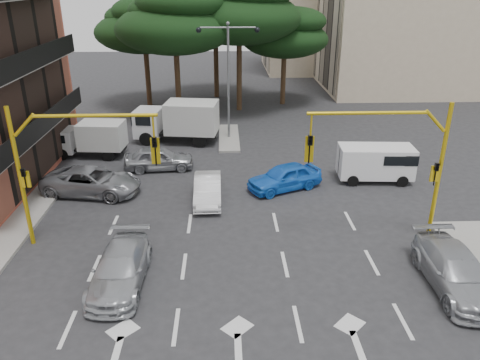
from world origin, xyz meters
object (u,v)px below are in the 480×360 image
object	(u,v)px
signal_mast_left	(62,158)
box_truck_a	(90,139)
street_lamp_center	(228,61)
car_silver_wagon	(120,268)
car_silver_cross_b	(159,158)
car_silver_cross_a	(92,181)
car_blue_compact	(285,177)
car_silver_parked	(456,271)
van_white	(375,163)
car_white_hatch	(208,189)
box_truck_b	(177,122)
signal_mast_right	(400,154)

from	to	relation	value
signal_mast_left	box_truck_a	distance (m)	11.35
signal_mast_left	street_lamp_center	distance (m)	15.65
car_silver_wagon	car_silver_cross_b	distance (m)	11.39
signal_mast_left	car_silver_cross_a	distance (m)	5.95
signal_mast_left	car_blue_compact	bearing A→B (deg)	28.51
car_silver_parked	box_truck_a	size ratio (longest dim) A/B	1.06
street_lamp_center	car_blue_compact	world-z (taller)	street_lamp_center
street_lamp_center	van_white	distance (m)	12.00
car_blue_compact	car_silver_cross_a	xyz separation A→B (m)	(-10.16, -0.24, 0.01)
street_lamp_center	car_silver_cross_a	world-z (taller)	street_lamp_center
car_white_hatch	box_truck_b	world-z (taller)	box_truck_b
car_silver_cross_a	box_truck_b	xyz separation A→B (m)	(3.75, 8.50, 0.71)
van_white	box_truck_a	bearing A→B (deg)	-101.64
signal_mast_left	car_silver_wagon	xyz separation A→B (m)	(2.57, -3.04, -3.23)
van_white	signal_mast_left	bearing A→B (deg)	-63.69
signal_mast_right	car_silver_parked	distance (m)	5.02
car_blue_compact	car_silver_cross_b	bearing A→B (deg)	-138.51
car_blue_compact	street_lamp_center	bearing A→B (deg)	173.23
car_silver_wagon	box_truck_b	world-z (taller)	box_truck_b
car_silver_wagon	car_silver_cross_b	world-z (taller)	car_silver_cross_b
car_white_hatch	car_blue_compact	world-z (taller)	car_blue_compact
street_lamp_center	car_white_hatch	distance (m)	11.23
car_silver_cross_a	box_truck_a	size ratio (longest dim) A/B	1.12
street_lamp_center	car_white_hatch	size ratio (longest dim) A/B	2.02
street_lamp_center	car_silver_wagon	distance (m)	18.21
car_silver_parked	box_truck_a	world-z (taller)	box_truck_a
car_silver_wagon	box_truck_b	distance (m)	16.58
car_silver_cross_b	car_silver_parked	bearing A→B (deg)	-139.47
signal_mast_right	box_truck_b	bearing A→B (deg)	127.47
van_white	car_silver_cross_b	bearing A→B (deg)	-96.20
car_blue_compact	car_white_hatch	bearing A→B (deg)	-96.93
signal_mast_right	street_lamp_center	distance (m)	15.65
signal_mast_left	car_silver_parked	world-z (taller)	signal_mast_left
street_lamp_center	car_silver_cross_a	distance (m)	12.51
box_truck_a	box_truck_b	xyz separation A→B (m)	(5.29, 2.70, 0.29)
signal_mast_right	car_blue_compact	size ratio (longest dim) A/B	1.47
car_silver_cross_a	car_silver_cross_b	xyz separation A→B (m)	(3.09, 3.34, -0.01)
signal_mast_left	car_white_hatch	size ratio (longest dim) A/B	1.56
car_white_hatch	box_truck_a	size ratio (longest dim) A/B	0.85
car_white_hatch	car_blue_compact	bearing A→B (deg)	17.08
signal_mast_right	car_silver_cross_b	xyz separation A→B (m)	(-11.02, 8.35, -3.19)
car_white_hatch	car_blue_compact	distance (m)	4.28
car_silver_cross_b	car_white_hatch	bearing A→B (deg)	-150.69
car_blue_compact	car_silver_cross_a	bearing A→B (deg)	-113.50
car_white_hatch	car_silver_cross_b	world-z (taller)	car_silver_cross_b
car_white_hatch	box_truck_a	world-z (taller)	box_truck_a
car_white_hatch	car_silver_parked	size ratio (longest dim) A/B	0.80
signal_mast_right	car_blue_compact	bearing A→B (deg)	126.92
car_silver_cross_b	van_white	xyz separation A→B (m)	(12.26, -2.07, 0.32)
street_lamp_center	car_white_hatch	bearing A→B (deg)	-96.88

